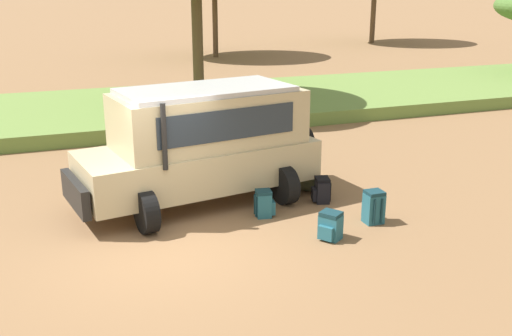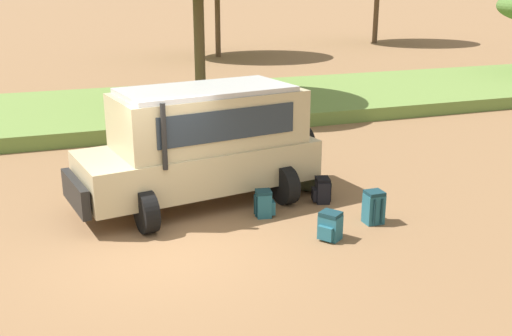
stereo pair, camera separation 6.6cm
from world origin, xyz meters
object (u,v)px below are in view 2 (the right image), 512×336
object	(u,v)px
backpack_beside_front_wheel	(373,207)
backpack_cluster_center	(330,226)
duffel_bag_low_black_case	(311,184)
backpack_outermost	(264,204)
backpack_near_rear_wheel	(322,190)
safari_vehicle	(203,142)

from	to	relation	value
backpack_beside_front_wheel	backpack_cluster_center	bearing A→B (deg)	-160.11
backpack_cluster_center	duffel_bag_low_black_case	world-z (taller)	backpack_cluster_center
backpack_outermost	backpack_near_rear_wheel	bearing A→B (deg)	13.39
backpack_cluster_center	backpack_near_rear_wheel	bearing A→B (deg)	68.70
backpack_outermost	duffel_bag_low_black_case	xyz separation A→B (m)	(1.50, 1.02, -0.08)
backpack_outermost	duffel_bag_low_black_case	size ratio (longest dim) A/B	0.70
safari_vehicle	backpack_cluster_center	world-z (taller)	safari_vehicle
backpack_cluster_center	backpack_outermost	world-z (taller)	backpack_outermost
backpack_cluster_center	backpack_outermost	xyz separation A→B (m)	(-0.74, 1.43, 0.01)
backpack_beside_front_wheel	backpack_outermost	distance (m)	2.14
backpack_cluster_center	safari_vehicle	bearing A→B (deg)	121.31
backpack_cluster_center	backpack_near_rear_wheel	xyz separation A→B (m)	(0.69, 1.77, 0.01)
backpack_cluster_center	duffel_bag_low_black_case	xyz separation A→B (m)	(0.76, 2.45, -0.07)
duffel_bag_low_black_case	backpack_outermost	bearing A→B (deg)	-145.83
safari_vehicle	backpack_outermost	distance (m)	1.84
backpack_cluster_center	duffel_bag_low_black_case	distance (m)	2.57
backpack_outermost	duffel_bag_low_black_case	world-z (taller)	backpack_outermost
backpack_cluster_center	backpack_outermost	size ratio (longest dim) A/B	0.96
safari_vehicle	duffel_bag_low_black_case	distance (m)	2.65
safari_vehicle	backpack_beside_front_wheel	world-z (taller)	safari_vehicle
backpack_beside_front_wheel	backpack_near_rear_wheel	distance (m)	1.43
safari_vehicle	backpack_beside_front_wheel	xyz separation A→B (m)	(2.76, -2.27, -0.98)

